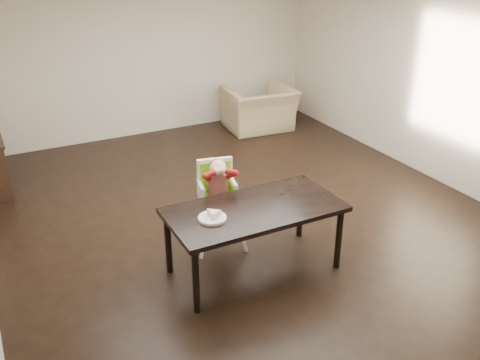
% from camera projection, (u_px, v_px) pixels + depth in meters
% --- Properties ---
extents(ground, '(7.00, 7.00, 0.00)m').
position_uv_depth(ground, '(243.00, 214.00, 6.87)').
color(ground, black).
rests_on(ground, ground).
extents(room_walls, '(6.02, 7.02, 2.71)m').
position_uv_depth(room_walls, '(244.00, 71.00, 6.09)').
color(room_walls, beige).
rests_on(room_walls, ground).
extents(dining_table, '(1.80, 0.90, 0.75)m').
position_uv_depth(dining_table, '(254.00, 214.00, 5.48)').
color(dining_table, black).
rests_on(dining_table, ground).
extents(high_chair, '(0.53, 0.53, 1.06)m').
position_uv_depth(high_chair, '(217.00, 184.00, 5.95)').
color(high_chair, white).
rests_on(high_chair, ground).
extents(plate, '(0.29, 0.29, 0.08)m').
position_uv_depth(plate, '(213.00, 216.00, 5.22)').
color(plate, white).
rests_on(plate, dining_table).
extents(armchair, '(1.24, 0.87, 1.03)m').
position_uv_depth(armchair, '(259.00, 102.00, 9.60)').
color(armchair, tan).
rests_on(armchair, ground).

